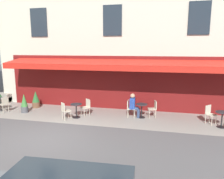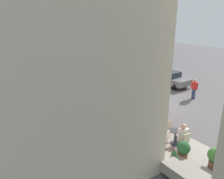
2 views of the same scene
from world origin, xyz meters
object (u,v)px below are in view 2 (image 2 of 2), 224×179
at_px(cafe_chair_cream_near_door, 185,140).
at_px(cafe_chair_cream_corner_left, 129,103).
at_px(cafe_table_mid_terrace, 86,93).
at_px(cafe_chair_cream_by_window, 90,94).
at_px(cafe_table_streetside, 175,135).
at_px(potted_plant_under_sign, 215,157).
at_px(cafe_table_near_entrance, 73,81).
at_px(cafe_chair_cream_under_awning, 110,103).
at_px(cafe_chair_cream_corner_right, 81,90).
at_px(cafe_chair_cream_back_row, 71,82).
at_px(potted_plant_entrance_left, 151,122).
at_px(potted_plant_by_steps, 134,127).
at_px(cafe_table_far_end, 120,104).
at_px(seated_companion_in_white, 182,135).
at_px(potted_plant_mid_terrace, 174,158).
at_px(seated_patron_in_blue, 89,91).
at_px(parked_car_grey, 167,77).
at_px(walking_pedestrian_in_red, 194,87).
at_px(cafe_chair_cream_kerbside, 73,78).
at_px(cafe_chair_cream_facing_street, 169,128).
at_px(potted_plant_entrance_right, 183,150).

xyz_separation_m(cafe_chair_cream_near_door, cafe_chair_cream_corner_left, (-5.18, 0.70, 0.00)).
xyz_separation_m(cafe_table_mid_terrace, cafe_chair_cream_by_window, (0.63, 0.02, 0.06)).
bearing_deg(cafe_chair_cream_near_door, cafe_table_streetside, 175.38).
bearing_deg(potted_plant_under_sign, cafe_table_near_entrance, 179.61).
bearing_deg(cafe_chair_cream_under_awning, cafe_chair_cream_corner_left, 48.28).
xyz_separation_m(cafe_table_mid_terrace, cafe_chair_cream_corner_right, (-0.61, -0.16, 0.06)).
bearing_deg(cafe_table_near_entrance, cafe_chair_cream_under_awning, -2.80).
height_order(cafe_chair_cream_back_row, potted_plant_entrance_left, potted_plant_entrance_left).
height_order(cafe_chair_cream_corner_right, potted_plant_by_steps, potted_plant_by_steps).
bearing_deg(cafe_chair_cream_under_awning, cafe_table_far_end, 50.02).
xyz_separation_m(cafe_table_far_end, seated_companion_in_white, (5.40, -0.23, 0.21)).
distance_m(cafe_table_mid_terrace, cafe_table_far_end, 3.47).
height_order(cafe_table_streetside, cafe_chair_cream_corner_left, cafe_chair_cream_corner_left).
height_order(cafe_table_mid_terrace, potted_plant_entrance_left, potted_plant_entrance_left).
bearing_deg(potted_plant_mid_terrace, seated_patron_in_blue, 174.45).
height_order(cafe_table_mid_terrace, parked_car_grey, parked_car_grey).
height_order(cafe_chair_cream_under_awning, walking_pedestrian_in_red, walking_pedestrian_in_red).
distance_m(cafe_table_near_entrance, cafe_chair_cream_corner_left, 7.62).
bearing_deg(cafe_chair_cream_by_window, cafe_chair_cream_kerbside, 170.20).
xyz_separation_m(seated_patron_in_blue, potted_plant_by_steps, (6.19, -0.58, -0.19)).
bearing_deg(seated_patron_in_blue, cafe_chair_cream_facing_street, 6.07).
xyz_separation_m(cafe_table_near_entrance, cafe_chair_cream_back_row, (0.45, -0.44, 0.06)).
bearing_deg(cafe_chair_cream_corner_left, cafe_table_mid_terrace, -161.99).
distance_m(cafe_chair_cream_kerbside, potted_plant_mid_terrace, 14.04).
bearing_deg(cafe_chair_cream_kerbside, cafe_chair_cream_near_door, -1.49).
xyz_separation_m(cafe_chair_cream_facing_street, walking_pedestrian_in_red, (-3.11, 6.14, 0.39)).
xyz_separation_m(cafe_chair_cream_back_row, cafe_chair_cream_corner_left, (7.14, 1.05, 0.00)).
bearing_deg(walking_pedestrian_in_red, cafe_chair_cream_back_row, -139.80).
relative_size(cafe_chair_cream_near_door, potted_plant_under_sign, 0.99).
bearing_deg(cafe_table_mid_terrace, parked_car_grey, 84.55).
distance_m(cafe_table_mid_terrace, cafe_chair_cream_near_door, 9.01).
distance_m(cafe_table_far_end, seated_patron_in_blue, 3.07).
relative_size(walking_pedestrian_in_red, potted_plant_entrance_right, 1.72).
relative_size(cafe_chair_cream_near_door, potted_plant_by_steps, 0.88).
relative_size(cafe_chair_cream_back_row, cafe_chair_cream_under_awning, 1.00).
relative_size(cafe_table_near_entrance, potted_plant_under_sign, 0.82).
distance_m(cafe_chair_cream_under_awning, seated_companion_in_white, 5.81).
xyz_separation_m(cafe_chair_cream_facing_street, seated_companion_in_white, (1.01, -0.24, 0.16)).
xyz_separation_m(cafe_table_streetside, potted_plant_entrance_left, (-1.71, -0.04, 0.04)).
distance_m(cafe_chair_cream_by_window, cafe_chair_cream_facing_street, 7.18).
relative_size(cafe_table_near_entrance, cafe_chair_cream_facing_street, 0.82).
height_order(walking_pedestrian_in_red, parked_car_grey, walking_pedestrian_in_red).
bearing_deg(cafe_chair_cream_corner_right, potted_plant_under_sign, 3.56).
relative_size(cafe_table_near_entrance, walking_pedestrian_in_red, 0.47).
bearing_deg(cafe_table_mid_terrace, potted_plant_by_steps, -4.86).
xyz_separation_m(cafe_table_near_entrance, cafe_chair_cream_corner_right, (3.17, -0.79, 0.06)).
bearing_deg(potted_plant_entrance_right, parked_car_grey, 136.51).
height_order(cafe_table_streetside, potted_plant_mid_terrace, potted_plant_mid_terrace).
distance_m(cafe_table_near_entrance, seated_patron_in_blue, 4.25).
height_order(seated_companion_in_white, potted_plant_entrance_left, seated_companion_in_white).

